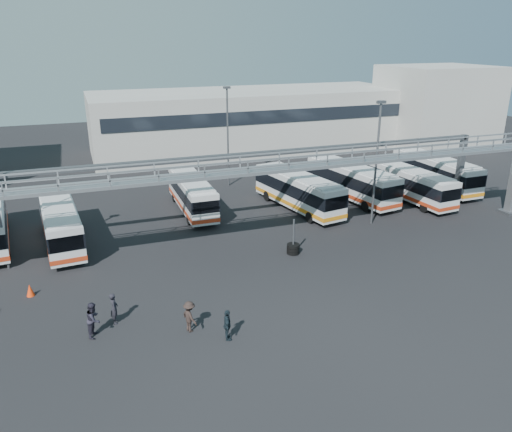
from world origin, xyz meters
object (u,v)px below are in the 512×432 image
object	(u,v)px
bus_7	(351,181)
pedestrian_c	(190,317)
bus_9	(435,171)
pedestrian_d	(227,325)
light_pole_mid	(377,157)
tire_stack	(293,248)
bus_4	(192,193)
bus_6	(298,190)
bus_2	(60,223)
bus_8	(410,183)
cone_right	(30,290)
pedestrian_b	(94,319)
pedestrian_a	(114,308)
light_pole_back	(228,131)

from	to	relation	value
bus_7	pedestrian_c	world-z (taller)	bus_7
bus_9	pedestrian_d	xyz separation A→B (m)	(-28.01, -18.83, -0.99)
light_pole_mid	tire_stack	bearing A→B (deg)	-158.71
bus_4	bus_6	size ratio (longest dim) A/B	0.92
bus_2	pedestrian_d	bearing A→B (deg)	-68.68
bus_9	pedestrian_c	bearing A→B (deg)	-151.19
bus_8	pedestrian_d	world-z (taller)	bus_8
bus_9	cone_right	world-z (taller)	bus_9
pedestrian_b	bus_6	bearing A→B (deg)	-29.30
bus_9	cone_right	distance (m)	39.36
bus_9	pedestrian_c	xyz separation A→B (m)	(-29.67, -17.37, -0.98)
bus_4	bus_6	world-z (taller)	bus_6
pedestrian_a	cone_right	bearing A→B (deg)	47.04
tire_stack	bus_2	bearing A→B (deg)	154.32
light_pole_back	pedestrian_b	xyz separation A→B (m)	(-14.89, -24.45, -4.75)
bus_2	pedestrian_a	xyz separation A→B (m)	(2.72, -12.71, -0.85)
bus_8	bus_7	bearing A→B (deg)	150.12
pedestrian_b	tire_stack	bearing A→B (deg)	-44.98
bus_7	bus_9	bearing A→B (deg)	-8.30
tire_stack	pedestrian_d	bearing A→B (deg)	-131.01
light_pole_mid	bus_4	bearing A→B (deg)	148.47
bus_2	tire_stack	size ratio (longest dim) A/B	3.97
light_pole_back	pedestrian_d	bearing A→B (deg)	-107.17
bus_9	pedestrian_d	world-z (taller)	bus_9
light_pole_back	light_pole_mid	bearing A→B (deg)	-61.93
bus_7	tire_stack	size ratio (longest dim) A/B	4.28
bus_7	cone_right	bearing A→B (deg)	-169.62
light_pole_back	pedestrian_a	bearing A→B (deg)	-120.35
bus_4	tire_stack	size ratio (longest dim) A/B	3.85
bus_9	bus_7	bearing A→B (deg)	179.52
bus_6	bus_8	bearing A→B (deg)	-17.22
bus_7	pedestrian_d	size ratio (longest dim) A/B	6.59
bus_4	bus_8	xyz separation A→B (m)	(20.19, -4.14, 0.01)
bus_4	pedestrian_d	distance (m)	20.72
light_pole_mid	pedestrian_c	xyz separation A→B (m)	(-18.07, -10.76, -4.85)
bus_2	cone_right	size ratio (longest dim) A/B	13.84
light_pole_mid	bus_9	xyz separation A→B (m)	(11.60, 6.61, -3.87)
cone_right	bus_6	bearing A→B (deg)	22.47
pedestrian_d	bus_7	bearing A→B (deg)	-30.42
pedestrian_c	tire_stack	distance (m)	11.88
light_pole_mid	bus_7	distance (m)	7.69
pedestrian_a	pedestrian_d	world-z (taller)	pedestrian_a
bus_6	pedestrian_d	size ratio (longest dim) A/B	6.47
light_pole_back	tire_stack	world-z (taller)	light_pole_back
bus_7	cone_right	distance (m)	29.86
pedestrian_b	bus_9	bearing A→B (deg)	-43.15
bus_7	bus_8	xyz separation A→B (m)	(5.02, -2.30, -0.14)
pedestrian_b	pedestrian_c	bearing A→B (deg)	-83.28
light_pole_back	bus_2	size ratio (longest dim) A/B	0.97
light_pole_mid	bus_6	size ratio (longest dim) A/B	0.91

